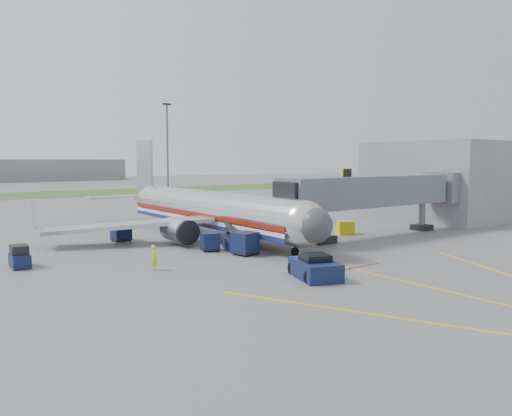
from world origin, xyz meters
TOP-DOWN VIEW (x-y plane):
  - ground at (0.00, 0.00)m, footprint 400.00×400.00m
  - grass_strip at (0.00, 90.00)m, footprint 300.00×25.00m
  - apron_markings at (0.00, -7.40)m, footprint 21.52×50.00m
  - airliner at (0.00, 15.25)m, footprint 32.10×35.67m
  - jet_bridge at (12.86, 5.00)m, footprint 25.30×4.00m
  - terminal at (30.00, 10.00)m, footprint 10.00×16.00m
  - light_mast_right at (25.00, 75.00)m, footprint 2.00×0.44m
  - pushback_tug at (-4.00, -4.63)m, footprint 3.45×4.37m
  - baggage_tug at (-18.80, 10.39)m, footprint 1.27×2.33m
  - baggage_cart_a at (-3.00, 4.71)m, footprint 2.00×2.00m
  - baggage_cart_b at (-4.39, 7.91)m, footprint 1.81×1.81m
  - baggage_cart_c at (-8.50, 17.50)m, footprint 1.71×1.71m
  - belt_loader at (-2.48, 6.76)m, footprint 2.80×5.01m
  - ground_power_cart at (11.91, 7.84)m, footprint 2.02×1.72m
  - ramp_worker at (-11.39, 3.81)m, footprint 0.77×0.73m

SIDE VIEW (x-z plane):
  - ground at x=0.00m, z-range 0.00..0.00m
  - apron_markings at x=0.00m, z-range 0.00..0.01m
  - grass_strip at x=0.00m, z-range 0.00..0.01m
  - belt_loader at x=-2.48m, z-range -0.60..1.77m
  - pushback_tug at x=-4.00m, z-range -0.13..1.46m
  - ground_power_cart at x=11.91m, z-range -0.01..1.36m
  - baggage_tug at x=-18.80m, z-range -0.09..1.51m
  - baggage_cart_b at x=-4.39m, z-range 0.01..1.58m
  - ramp_worker at x=-11.39m, z-range 0.00..1.77m
  - baggage_cart_c at x=-8.50m, z-range 0.02..1.77m
  - baggage_cart_a at x=-3.00m, z-range 0.02..1.86m
  - airliner at x=0.00m, z-range -2.48..7.77m
  - jet_bridge at x=12.86m, z-range 1.02..7.92m
  - terminal at x=30.00m, z-range 0.00..10.00m
  - light_mast_right at x=25.00m, z-range 0.58..20.98m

